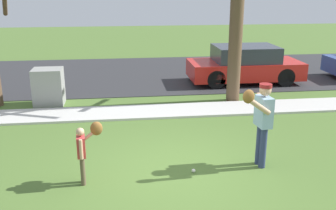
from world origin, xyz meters
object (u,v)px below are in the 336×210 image
at_px(person_adult, 262,116).
at_px(parked_hatchback_red, 245,65).
at_px(utility_cabinet, 49,87).
at_px(baseball, 194,171).
at_px(person_child, 85,146).

relative_size(person_adult, parked_hatchback_red, 0.42).
height_order(utility_cabinet, parked_hatchback_red, parked_hatchback_red).
bearing_deg(utility_cabinet, person_adult, -45.01).
bearing_deg(utility_cabinet, parked_hatchback_red, 15.85).
xyz_separation_m(person_adult, parked_hatchback_red, (1.83, 6.65, -0.39)).
bearing_deg(parked_hatchback_red, utility_cabinet, 15.85).
xyz_separation_m(baseball, parked_hatchback_red, (3.15, 6.77, 0.62)).
height_order(person_adult, baseball, person_adult).
height_order(person_adult, person_child, person_adult).
xyz_separation_m(person_child, parked_hatchback_red, (5.13, 6.89, -0.05)).
distance_m(utility_cabinet, parked_hatchback_red, 6.86).
bearing_deg(person_child, baseball, -1.43).
xyz_separation_m(person_adult, baseball, (-1.32, -0.12, -1.01)).
distance_m(person_adult, person_child, 3.33).
relative_size(person_adult, utility_cabinet, 1.54).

